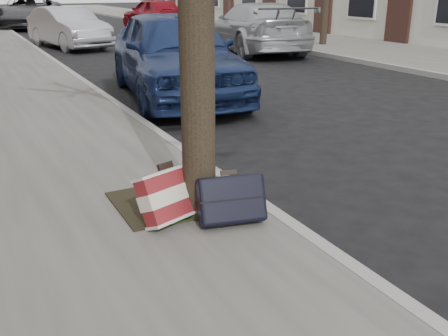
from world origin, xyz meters
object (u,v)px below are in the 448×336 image
suitcase_red (173,194)px  car_near_mid (68,28)px  suitcase_navy (231,199)px  car_near_front (175,54)px

suitcase_red → car_near_mid: bearing=63.3°
car_near_mid → suitcase_navy: bearing=-107.9°
suitcase_navy → car_near_mid: bearing=96.5°
suitcase_navy → car_near_front: bearing=85.0°
suitcase_red → suitcase_navy: 0.47m
suitcase_red → car_near_mid: 13.79m
suitcase_navy → car_near_mid: 14.02m
suitcase_navy → car_near_front: 5.50m
suitcase_navy → car_near_front: (1.68, 5.22, 0.45)m
suitcase_red → suitcase_navy: suitcase_red is taller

